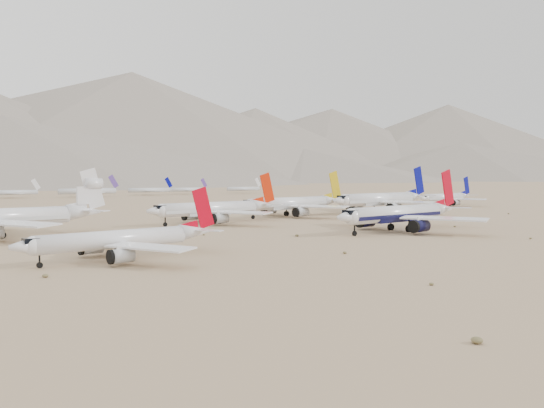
% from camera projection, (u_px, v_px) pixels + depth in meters
% --- Properties ---
extents(ground, '(7000.00, 7000.00, 0.00)m').
position_uv_depth(ground, '(412.00, 233.00, 147.58)').
color(ground, '#987B58').
rests_on(ground, ground).
extents(main_airliner, '(51.22, 50.03, 18.08)m').
position_uv_depth(main_airliner, '(401.00, 214.00, 152.88)').
color(main_airliner, white).
rests_on(main_airliner, ground).
extents(second_airliner, '(38.45, 37.58, 13.63)m').
position_uv_depth(second_airliner, '(124.00, 239.00, 100.71)').
color(second_airliner, white).
rests_on(second_airliner, ground).
extents(row2_navy_widebody, '(57.83, 56.55, 20.57)m').
position_uv_depth(row2_navy_widebody, '(382.00, 199.00, 229.77)').
color(row2_navy_widebody, white).
rests_on(row2_navy_widebody, ground).
extents(row2_gold_tail, '(50.95, 49.83, 18.14)m').
position_uv_depth(row2_gold_tail, '(293.00, 203.00, 208.67)').
color(row2_gold_tail, white).
rests_on(row2_gold_tail, ground).
extents(row2_orange_tail, '(48.23, 47.19, 17.21)m').
position_uv_depth(row2_orange_tail, '(215.00, 209.00, 178.45)').
color(row2_orange_tail, white).
rests_on(row2_orange_tail, ground).
extents(row2_white_trijet, '(51.52, 50.35, 18.26)m').
position_uv_depth(row2_white_trijet, '(4.00, 217.00, 136.89)').
color(row2_white_trijet, white).
rests_on(row2_white_trijet, ground).
extents(row2_blue_far, '(44.49, 43.50, 15.81)m').
position_uv_depth(row2_blue_far, '(446.00, 197.00, 284.61)').
color(row2_blue_far, white).
rests_on(row2_blue_far, ground).
extents(foothills, '(4637.50, 1395.00, 155.00)m').
position_uv_depth(foothills, '(167.00, 156.00, 1324.17)').
color(foothills, slate).
rests_on(foothills, ground).
extents(desert_scrub, '(261.14, 124.81, 0.63)m').
position_uv_depth(desert_scrub, '(500.00, 244.00, 122.06)').
color(desert_scrub, brown).
rests_on(desert_scrub, ground).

